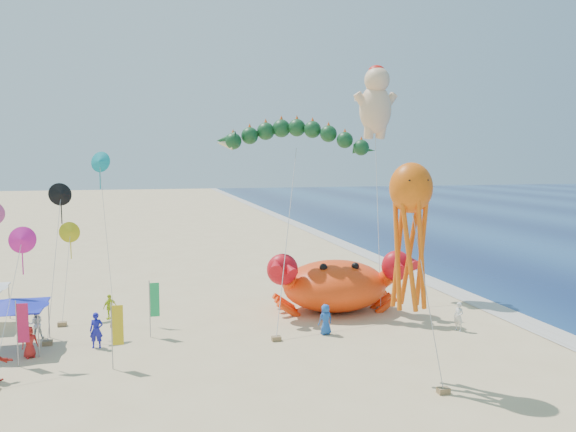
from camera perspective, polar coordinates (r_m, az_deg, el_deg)
The scene contains 10 objects.
ground at distance 33.04m, azimuth 4.31°, elevation -11.54°, with size 320.00×320.00×0.00m, color #D1B784.
foam_strip at distance 38.45m, azimuth 21.76°, elevation -9.44°, with size 320.00×320.00×0.00m, color silver.
crab_inflatable at distance 36.76m, azimuth 4.85°, elevation -6.87°, with size 9.28×6.24×4.07m.
dragon_kite at distance 36.20m, azimuth 0.63°, elevation 7.61°, with size 10.00×8.58×12.09m.
cherub_kite at distance 41.95m, azimuth 8.92°, elevation 11.54°, with size 3.12×6.49×16.58m.
octopus_kite at distance 24.98m, azimuth 12.31°, elevation -0.86°, with size 2.03×2.78×9.70m.
canopy_blue at distance 32.56m, azimuth -26.39°, elevation -7.95°, with size 3.72×3.72×2.71m.
feather_flags at distance 30.97m, azimuth -22.10°, elevation -9.27°, with size 11.11×5.67×3.20m.
beachgoers at distance 31.18m, azimuth -15.91°, elevation -11.21°, with size 25.08×9.74×1.87m.
small_kites at distance 34.07m, azimuth -22.81°, elevation -0.38°, with size 6.66×11.43×10.36m.
Camera 1 is at (-10.11, -29.88, 9.84)m, focal length 35.00 mm.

